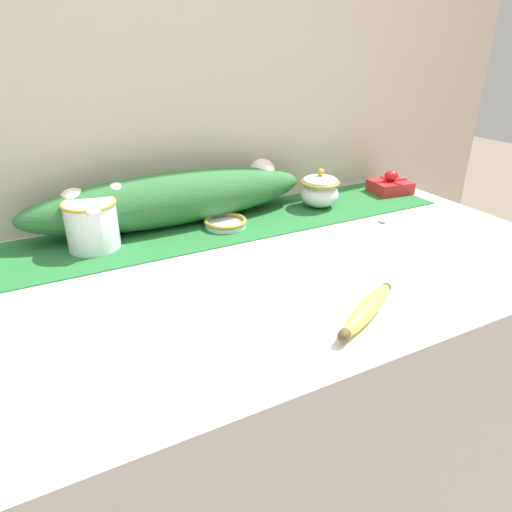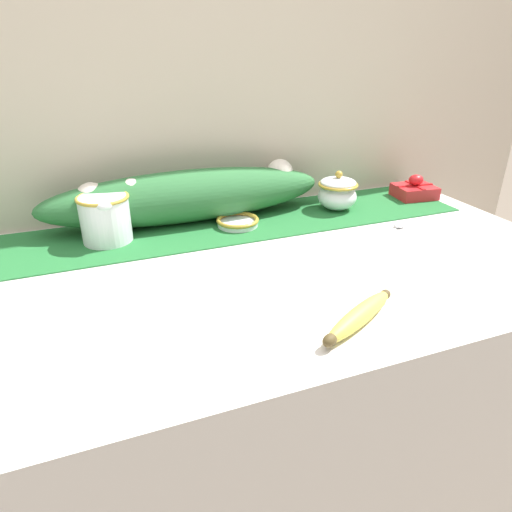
{
  "view_description": "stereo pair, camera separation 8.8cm",
  "coord_description": "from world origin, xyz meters",
  "px_view_note": "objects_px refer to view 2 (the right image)",
  "views": [
    {
      "loc": [
        -0.32,
        -0.77,
        1.35
      ],
      "look_at": [
        0.05,
        -0.06,
        0.97
      ],
      "focal_mm": 32.0,
      "sensor_mm": 36.0,
      "label": 1
    },
    {
      "loc": [
        -0.24,
        -0.8,
        1.35
      ],
      "look_at": [
        0.05,
        -0.06,
        0.97
      ],
      "focal_mm": 32.0,
      "sensor_mm": 36.0,
      "label": 2
    }
  ],
  "objects_px": {
    "banana": "(359,316)",
    "spoon": "(397,227)",
    "cream_pitcher": "(105,217)",
    "small_dish": "(238,222)",
    "sugar_bowl": "(337,193)",
    "gift_box": "(414,190)"
  },
  "relations": [
    {
      "from": "cream_pitcher",
      "to": "sugar_bowl",
      "type": "distance_m",
      "value": 0.61
    },
    {
      "from": "banana",
      "to": "small_dish",
      "type": "bearing_deg",
      "value": 95.17
    },
    {
      "from": "sugar_bowl",
      "to": "banana",
      "type": "distance_m",
      "value": 0.57
    },
    {
      "from": "small_dish",
      "to": "gift_box",
      "type": "relative_size",
      "value": 0.88
    },
    {
      "from": "banana",
      "to": "spoon",
      "type": "distance_m",
      "value": 0.46
    },
    {
      "from": "sugar_bowl",
      "to": "small_dish",
      "type": "relative_size",
      "value": 1.01
    },
    {
      "from": "sugar_bowl",
      "to": "gift_box",
      "type": "height_order",
      "value": "sugar_bowl"
    },
    {
      "from": "banana",
      "to": "gift_box",
      "type": "distance_m",
      "value": 0.73
    },
    {
      "from": "small_dish",
      "to": "gift_box",
      "type": "distance_m",
      "value": 0.57
    },
    {
      "from": "cream_pitcher",
      "to": "sugar_bowl",
      "type": "bearing_deg",
      "value": -0.1
    },
    {
      "from": "cream_pitcher",
      "to": "sugar_bowl",
      "type": "relative_size",
      "value": 1.27
    },
    {
      "from": "sugar_bowl",
      "to": "spoon",
      "type": "bearing_deg",
      "value": -68.53
    },
    {
      "from": "gift_box",
      "to": "sugar_bowl",
      "type": "bearing_deg",
      "value": -178.12
    },
    {
      "from": "sugar_bowl",
      "to": "gift_box",
      "type": "xyz_separation_m",
      "value": [
        0.27,
        0.01,
        -0.03
      ]
    },
    {
      "from": "cream_pitcher",
      "to": "spoon",
      "type": "xyz_separation_m",
      "value": [
        0.68,
        -0.18,
        -0.06
      ]
    },
    {
      "from": "small_dish",
      "to": "banana",
      "type": "distance_m",
      "value": 0.49
    },
    {
      "from": "sugar_bowl",
      "to": "banana",
      "type": "xyz_separation_m",
      "value": [
        -0.25,
        -0.51,
        -0.03
      ]
    },
    {
      "from": "sugar_bowl",
      "to": "spoon",
      "type": "xyz_separation_m",
      "value": [
        0.07,
        -0.18,
        -0.05
      ]
    },
    {
      "from": "small_dish",
      "to": "banana",
      "type": "bearing_deg",
      "value": -84.83
    },
    {
      "from": "sugar_bowl",
      "to": "spoon",
      "type": "height_order",
      "value": "sugar_bowl"
    },
    {
      "from": "cream_pitcher",
      "to": "small_dish",
      "type": "height_order",
      "value": "cream_pitcher"
    },
    {
      "from": "small_dish",
      "to": "banana",
      "type": "relative_size",
      "value": 0.56
    }
  ]
}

